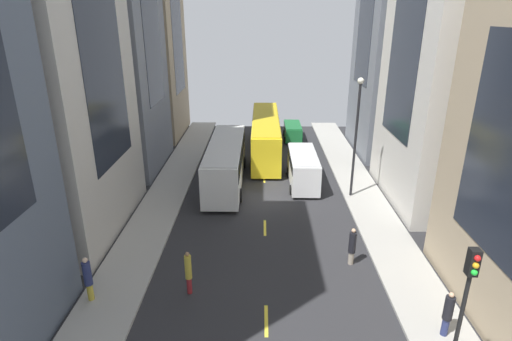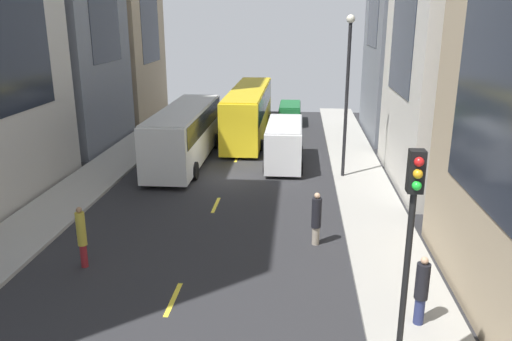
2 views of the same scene
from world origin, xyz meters
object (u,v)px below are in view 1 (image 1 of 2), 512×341
object	(u,v)px
streetcar_yellow	(266,132)
car_green_0	(293,130)
city_bus_white	(226,159)
delivery_van_white	(303,167)
pedestrian_waiting_curb	(88,278)
pedestrian_crossing_mid	(352,246)
pedestrian_walking_far	(448,313)
pedestrian_crossing_near	(188,271)
traffic_light_near_corner	(465,299)

from	to	relation	value
streetcar_yellow	car_green_0	distance (m)	5.86
city_bus_white	streetcar_yellow	world-z (taller)	streetcar_yellow
delivery_van_white	car_green_0	bearing A→B (deg)	89.64
pedestrian_waiting_curb	pedestrian_crossing_mid	xyz separation A→B (m)	(12.82, 3.32, -0.22)
pedestrian_waiting_curb	pedestrian_walking_far	distance (m)	15.74
car_green_0	pedestrian_walking_far	world-z (taller)	pedestrian_walking_far
car_green_0	pedestrian_crossing_mid	world-z (taller)	pedestrian_crossing_mid
pedestrian_waiting_curb	city_bus_white	bearing A→B (deg)	83.43
pedestrian_walking_far	pedestrian_crossing_near	bearing A→B (deg)	-153.47
pedestrian_crossing_near	pedestrian_crossing_mid	world-z (taller)	pedestrian_crossing_near
delivery_van_white	car_green_0	distance (m)	12.54
pedestrian_crossing_near	pedestrian_walking_far	bearing A→B (deg)	132.47
delivery_van_white	pedestrian_crossing_near	xyz separation A→B (m)	(-6.72, -13.62, -0.29)
pedestrian_crossing_mid	traffic_light_near_corner	size ratio (longest dim) A/B	0.37
pedestrian_crossing_near	traffic_light_near_corner	distance (m)	11.84
city_bus_white	streetcar_yellow	size ratio (longest dim) A/B	0.80
pedestrian_waiting_curb	pedestrian_crossing_mid	world-z (taller)	pedestrian_waiting_curb
streetcar_yellow	car_green_0	world-z (taller)	streetcar_yellow
streetcar_yellow	traffic_light_near_corner	bearing A→B (deg)	-77.21
delivery_van_white	pedestrian_walking_far	world-z (taller)	delivery_van_white
streetcar_yellow	car_green_0	size ratio (longest dim) A/B	3.23
streetcar_yellow	traffic_light_near_corner	size ratio (longest dim) A/B	2.38
city_bus_white	pedestrian_walking_far	size ratio (longest dim) A/B	5.35
pedestrian_walking_far	pedestrian_crossing_mid	distance (m)	6.05
delivery_van_white	city_bus_white	bearing A→B (deg)	178.05
streetcar_yellow	pedestrian_walking_far	bearing A→B (deg)	-73.16
delivery_van_white	pedestrian_crossing_near	distance (m)	15.19
car_green_0	city_bus_white	bearing A→B (deg)	-116.50
city_bus_white	traffic_light_near_corner	world-z (taller)	traffic_light_near_corner
pedestrian_walking_far	pedestrian_crossing_mid	xyz separation A→B (m)	(-2.79, 5.37, -0.13)
delivery_van_white	traffic_light_near_corner	bearing A→B (deg)	-80.50
city_bus_white	delivery_van_white	world-z (taller)	city_bus_white
pedestrian_waiting_curb	car_green_0	bearing A→B (deg)	80.15
car_green_0	pedestrian_crossing_mid	distance (m)	23.60
streetcar_yellow	traffic_light_near_corner	distance (m)	27.65
city_bus_white	pedestrian_walking_far	world-z (taller)	city_bus_white
pedestrian_crossing_mid	traffic_light_near_corner	bearing A→B (deg)	17.28
delivery_van_white	pedestrian_walking_far	bearing A→B (deg)	-75.02
pedestrian_walking_far	streetcar_yellow	bearing A→B (deg)	147.41
car_green_0	delivery_van_white	bearing A→B (deg)	-90.36
pedestrian_crossing_mid	pedestrian_walking_far	bearing A→B (deg)	33.56
city_bus_white	car_green_0	bearing A→B (deg)	63.50
city_bus_white	streetcar_yellow	bearing A→B (deg)	66.70
delivery_van_white	car_green_0	xyz separation A→B (m)	(0.08, 12.53, -0.54)
streetcar_yellow	pedestrian_walking_far	xyz separation A→B (m)	(7.26, -23.99, -0.87)
city_bus_white	pedestrian_crossing_near	distance (m)	13.86
city_bus_white	pedestrian_walking_far	distance (m)	19.63
car_green_0	pedestrian_crossing_mid	xyz separation A→B (m)	(1.52, -23.55, 0.15)
car_green_0	traffic_light_near_corner	distance (m)	32.13
delivery_van_white	car_green_0	size ratio (longest dim) A/B	1.38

